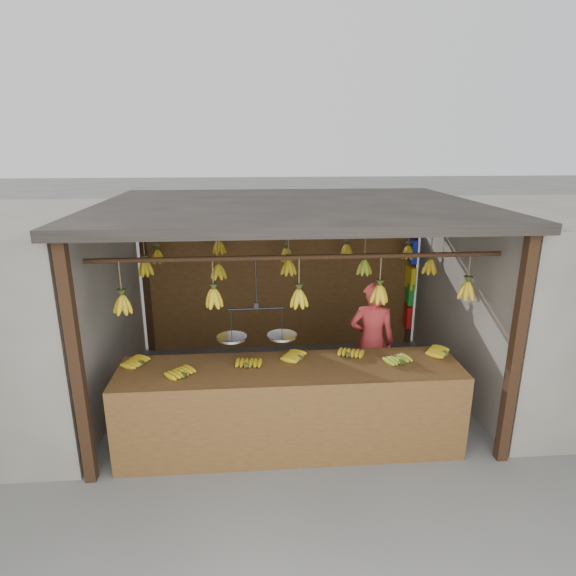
{
  "coord_description": "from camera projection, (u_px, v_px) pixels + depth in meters",
  "views": [
    {
      "loc": [
        -0.46,
        -5.46,
        3.05
      ],
      "look_at": [
        0.0,
        0.3,
        1.3
      ],
      "focal_mm": 30.0,
      "sensor_mm": 36.0,
      "label": 1
    }
  ],
  "objects": [
    {
      "name": "vendor",
      "position": [
        372.0,
        342.0,
        5.79
      ],
      "size": [
        0.6,
        0.44,
        1.5
      ],
      "primitive_type": "imported",
      "rotation": [
        0.0,
        0.0,
        2.98
      ],
      "color": "#BF3333",
      "rests_on": "ground"
    },
    {
      "name": "hanging_bananas",
      "position": [
        291.0,
        270.0,
        5.66
      ],
      "size": [
        3.62,
        2.23,
        0.39
      ],
      "color": "gold",
      "rests_on": "ground"
    },
    {
      "name": "ground",
      "position": [
        290.0,
        392.0,
        6.13
      ],
      "size": [
        80.0,
        80.0,
        0.0
      ],
      "primitive_type": "plane",
      "color": "#5B5B57"
    },
    {
      "name": "bag_bundles",
      "position": [
        410.0,
        285.0,
        7.27
      ],
      "size": [
        0.08,
        0.26,
        1.36
      ],
      "color": "#1426BF",
      "rests_on": "ground"
    },
    {
      "name": "counter",
      "position": [
        292.0,
        390.0,
        4.74
      ],
      "size": [
        3.52,
        0.79,
        0.96
      ],
      "color": "#57381A",
      "rests_on": "ground"
    },
    {
      "name": "balance_scale",
      "position": [
        257.0,
        333.0,
        4.78
      ],
      "size": [
        0.79,
        0.3,
        0.82
      ],
      "color": "black",
      "rests_on": "ground"
    },
    {
      "name": "stall",
      "position": [
        288.0,
        235.0,
        5.87
      ],
      "size": [
        4.3,
        3.3,
        2.4
      ],
      "color": "black",
      "rests_on": "ground"
    },
    {
      "name": "neighbor_right",
      "position": [
        574.0,
        300.0,
        6.06
      ],
      "size": [
        3.0,
        3.0,
        2.3
      ],
      "primitive_type": "cube",
      "color": "slate",
      "rests_on": "ground"
    }
  ]
}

